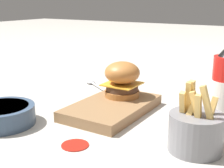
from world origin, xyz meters
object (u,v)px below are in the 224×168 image
at_px(burger, 122,79).
at_px(spoon, 93,83).
at_px(serving_board, 112,108).
at_px(fries_basket, 196,131).
at_px(side_bowl, 2,114).

height_order(burger, spoon, burger).
bearing_deg(serving_board, spoon, -134.06).
bearing_deg(spoon, fries_basket, 178.81).
xyz_separation_m(serving_board, fries_basket, (0.09, 0.25, 0.03)).
distance_m(serving_board, burger, 0.09).
bearing_deg(serving_board, burger, -173.58).
xyz_separation_m(serving_board, burger, (-0.06, -0.01, 0.06)).
height_order(fries_basket, spoon, fries_basket).
bearing_deg(serving_board, fries_basket, 69.16).
xyz_separation_m(serving_board, side_bowl, (0.20, -0.18, 0.01)).
distance_m(serving_board, spoon, 0.28).
relative_size(burger, side_bowl, 0.64).
bearing_deg(spoon, side_bowl, 125.03).
xyz_separation_m(fries_basket, side_bowl, (0.11, -0.42, -0.02)).
xyz_separation_m(burger, side_bowl, (0.27, -0.17, -0.05)).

